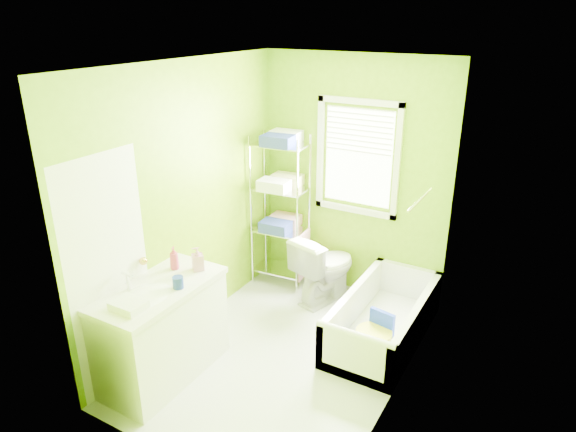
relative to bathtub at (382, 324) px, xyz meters
The scene contains 9 objects.
ground 0.98m from the bathtub, 136.17° to the right, with size 2.90×2.90×0.00m, color silver.
room_envelope 1.69m from the bathtub, 136.17° to the right, with size 2.14×2.94×2.62m.
window 1.77m from the bathtub, 130.58° to the left, with size 0.92×0.05×1.22m.
door 2.55m from the bathtub, 136.15° to the right, with size 0.09×0.80×2.00m.
right_wall_decor 1.39m from the bathtub, 63.83° to the right, with size 0.04×1.48×1.17m.
bathtub is the anchor object (origin of this frame).
toilet 0.94m from the bathtub, 153.96° to the left, with size 0.43×0.76×0.77m, color white.
vanity 2.08m from the bathtub, 135.50° to the right, with size 0.59×1.15×1.08m.
wire_shelf_unit 1.77m from the bathtub, 160.17° to the left, with size 0.62×0.50×1.77m.
Camera 1 is at (2.00, -3.43, 2.96)m, focal length 32.00 mm.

